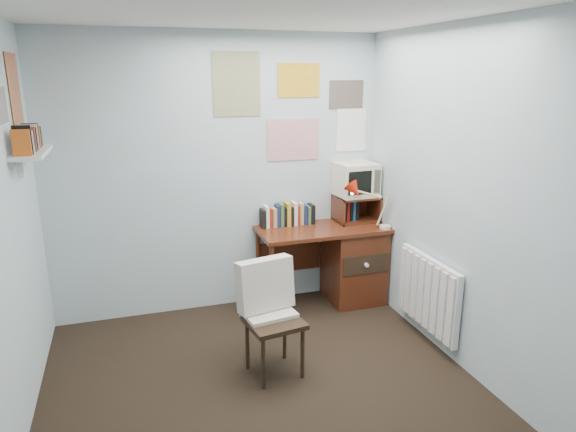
{
  "coord_description": "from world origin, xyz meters",
  "views": [
    {
      "loc": [
        -0.8,
        -2.76,
        2.14
      ],
      "look_at": [
        0.4,
        0.97,
        1.05
      ],
      "focal_mm": 32.0,
      "sensor_mm": 36.0,
      "label": 1
    }
  ],
  "objects_px": {
    "radiator": "(428,293)",
    "tv_riser": "(356,208)",
    "desk": "(348,260)",
    "desk_chair": "(274,322)",
    "crt_tv": "(356,178)",
    "wall_shelf": "(32,152)",
    "desk_lamp": "(386,208)"
  },
  "relations": [
    {
      "from": "desk_chair",
      "to": "wall_shelf",
      "type": "bearing_deg",
      "value": 148.75
    },
    {
      "from": "desk_chair",
      "to": "tv_riser",
      "type": "bearing_deg",
      "value": 35.38
    },
    {
      "from": "desk",
      "to": "desk_lamp",
      "type": "height_order",
      "value": "desk_lamp"
    },
    {
      "from": "desk_chair",
      "to": "desk_lamp",
      "type": "xyz_separation_m",
      "value": [
        1.31,
        0.81,
        0.54
      ]
    },
    {
      "from": "radiator",
      "to": "tv_riser",
      "type": "bearing_deg",
      "value": 99.28
    },
    {
      "from": "radiator",
      "to": "crt_tv",
      "type": "bearing_deg",
      "value": 99.51
    },
    {
      "from": "crt_tv",
      "to": "wall_shelf",
      "type": "relative_size",
      "value": 0.58
    },
    {
      "from": "crt_tv",
      "to": "tv_riser",
      "type": "bearing_deg",
      "value": -72.39
    },
    {
      "from": "desk",
      "to": "crt_tv",
      "type": "height_order",
      "value": "crt_tv"
    },
    {
      "from": "tv_riser",
      "to": "crt_tv",
      "type": "xyz_separation_m",
      "value": [
        -0.01,
        0.02,
        0.3
      ]
    },
    {
      "from": "desk",
      "to": "desk_chair",
      "type": "xyz_separation_m",
      "value": [
        -1.04,
        -1.01,
        0.0
      ]
    },
    {
      "from": "radiator",
      "to": "desk",
      "type": "bearing_deg",
      "value": 107.24
    },
    {
      "from": "desk",
      "to": "crt_tv",
      "type": "distance_m",
      "value": 0.8
    },
    {
      "from": "tv_riser",
      "to": "crt_tv",
      "type": "relative_size",
      "value": 1.1
    },
    {
      "from": "desk_chair",
      "to": "crt_tv",
      "type": "distance_m",
      "value": 1.8
    },
    {
      "from": "desk",
      "to": "desk_lamp",
      "type": "distance_m",
      "value": 0.64
    },
    {
      "from": "radiator",
      "to": "wall_shelf",
      "type": "xyz_separation_m",
      "value": [
        -2.86,
        0.55,
        1.2
      ]
    },
    {
      "from": "desk",
      "to": "radiator",
      "type": "bearing_deg",
      "value": -72.76
    },
    {
      "from": "desk_chair",
      "to": "tv_riser",
      "type": "xyz_separation_m",
      "value": [
        1.16,
        1.12,
        0.48
      ]
    },
    {
      "from": "desk",
      "to": "wall_shelf",
      "type": "distance_m",
      "value": 2.87
    },
    {
      "from": "desk",
      "to": "desk_chair",
      "type": "bearing_deg",
      "value": -135.72
    },
    {
      "from": "desk_chair",
      "to": "radiator",
      "type": "bearing_deg",
      "value": -5.14
    },
    {
      "from": "crt_tv",
      "to": "radiator",
      "type": "distance_m",
      "value": 1.32
    },
    {
      "from": "desk_lamp",
      "to": "crt_tv",
      "type": "height_order",
      "value": "crt_tv"
    },
    {
      "from": "desk",
      "to": "radiator",
      "type": "height_order",
      "value": "desk"
    },
    {
      "from": "desk_lamp",
      "to": "radiator",
      "type": "bearing_deg",
      "value": -94.19
    },
    {
      "from": "radiator",
      "to": "wall_shelf",
      "type": "relative_size",
      "value": 1.29
    },
    {
      "from": "desk",
      "to": "tv_riser",
      "type": "bearing_deg",
      "value": 42.96
    },
    {
      "from": "desk_chair",
      "to": "crt_tv",
      "type": "height_order",
      "value": "crt_tv"
    },
    {
      "from": "crt_tv",
      "to": "wall_shelf",
      "type": "bearing_deg",
      "value": -172.18
    },
    {
      "from": "crt_tv",
      "to": "radiator",
      "type": "bearing_deg",
      "value": -83.44
    },
    {
      "from": "crt_tv",
      "to": "wall_shelf",
      "type": "xyz_separation_m",
      "value": [
        -2.68,
        -0.51,
        0.44
      ]
    }
  ]
}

